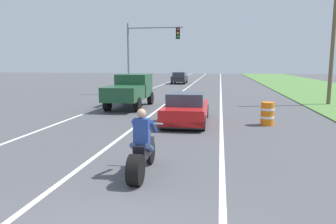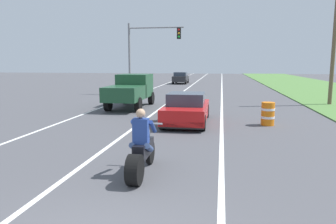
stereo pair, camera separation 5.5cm
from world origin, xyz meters
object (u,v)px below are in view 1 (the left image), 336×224
Objects in this scene: motorcycle_with_rider at (142,152)px; traffic_light_mast_near at (145,47)px; construction_barrel_nearest at (267,114)px; pickup_truck_left_lane_dark_green at (130,89)px; sports_car_red at (186,109)px; distant_car_far_ahead at (179,78)px.

motorcycle_with_rider is 0.37× the size of traffic_light_mast_near.
construction_barrel_nearest is (3.84, 7.04, -0.09)m from motorcycle_with_rider.
motorcycle_with_rider is at bearing -77.09° from traffic_light_mast_near.
pickup_truck_left_lane_dark_green is 4.80× the size of construction_barrel_nearest.
distant_car_far_ahead reaches higher than sports_car_red.
pickup_truck_left_lane_dark_green is at bearing -90.22° from distant_car_far_ahead.
construction_barrel_nearest is at bearing -75.22° from distant_car_far_ahead.
traffic_light_mast_near reaches higher than sports_car_red.
pickup_truck_left_lane_dark_green is 8.94m from traffic_light_mast_near.
pickup_truck_left_lane_dark_green is at bearing -83.08° from traffic_light_mast_near.
sports_car_red is at bearing -69.32° from traffic_light_mast_near.
sports_car_red is at bearing -82.24° from distant_car_far_ahead.
traffic_light_mast_near reaches higher than construction_barrel_nearest.
pickup_truck_left_lane_dark_green reaches higher than construction_barrel_nearest.
motorcycle_with_rider is 0.46× the size of pickup_truck_left_lane_dark_green.
distant_car_far_ahead reaches higher than construction_barrel_nearest.
pickup_truck_left_lane_dark_green is at bearing 148.83° from construction_barrel_nearest.
motorcycle_with_rider is at bearing -84.32° from distant_car_far_ahead.
motorcycle_with_rider reaches higher than distant_car_far_ahead.
motorcycle_with_rider is 0.55× the size of distant_car_far_ahead.
construction_barrel_nearest is at bearing 61.39° from motorcycle_with_rider.
traffic_light_mast_near is at bearing 96.92° from pickup_truck_left_lane_dark_green.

